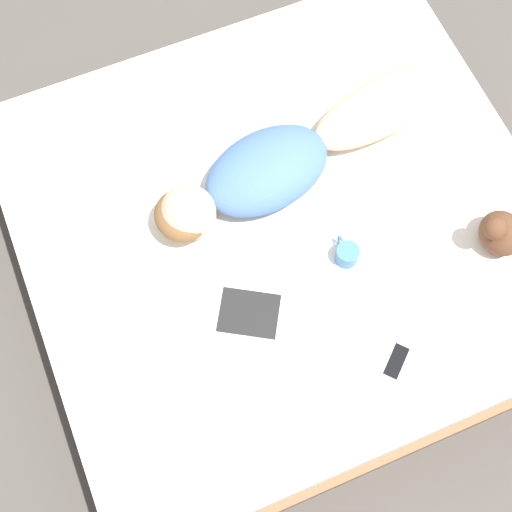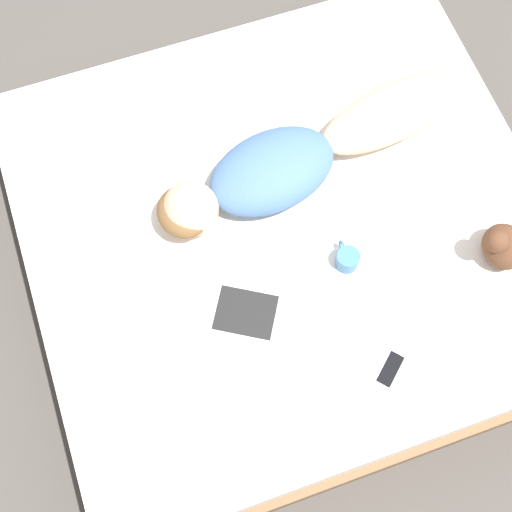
% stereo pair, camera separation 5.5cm
% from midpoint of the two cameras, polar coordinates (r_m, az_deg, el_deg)
% --- Properties ---
extents(ground_plane, '(12.00, 12.00, 0.00)m').
position_cam_midpoint_polar(ground_plane, '(3.20, 2.61, -1.01)').
color(ground_plane, '#4C4742').
extents(bed, '(1.91, 2.02, 0.52)m').
position_cam_midpoint_polar(bed, '(2.96, 2.83, 0.73)').
color(bed, brown).
rests_on(bed, ground_plane).
extents(person, '(0.47, 1.36, 0.21)m').
position_cam_midpoint_polar(person, '(2.74, 4.46, 8.04)').
color(person, '#DBB28E').
rests_on(person, bed).
extents(open_magazine, '(0.61, 0.53, 0.01)m').
position_cam_midpoint_polar(open_magazine, '(2.54, -0.80, -7.23)').
color(open_magazine, silver).
rests_on(open_magazine, bed).
extents(coffee_mug, '(0.12, 0.09, 0.08)m').
position_cam_midpoint_polar(coffee_mug, '(2.63, 7.91, -0.24)').
color(coffee_mug, teal).
rests_on(coffee_mug, bed).
extents(cell_phone, '(0.15, 0.16, 0.01)m').
position_cam_midpoint_polar(cell_phone, '(2.57, 11.30, -8.90)').
color(cell_phone, silver).
rests_on(cell_phone, bed).
extents(plush_toy, '(0.18, 0.18, 0.22)m').
position_cam_midpoint_polar(plush_toy, '(2.73, 19.72, 0.75)').
color(plush_toy, brown).
rests_on(plush_toy, bed).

